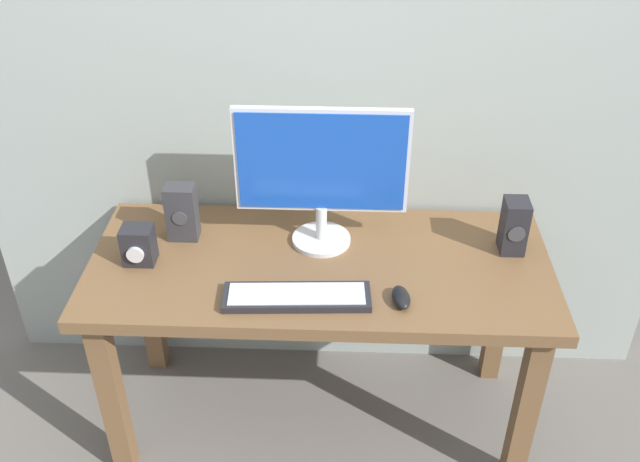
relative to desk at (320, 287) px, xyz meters
name	(u,v)px	position (x,y,z in m)	size (l,w,h in m)	color
ground_plane	(320,415)	(0.00, 0.00, -0.62)	(6.00, 6.00, 0.00)	slate
desk	(320,287)	(0.00, 0.00, 0.00)	(1.49, 0.65, 0.72)	brown
monitor	(322,170)	(0.00, 0.12, 0.37)	(0.55, 0.20, 0.48)	silver
keyboard_primary	(297,297)	(-0.06, -0.19, 0.12)	(0.45, 0.15, 0.03)	#232328
mouse	(401,297)	(0.25, -0.19, 0.12)	(0.05, 0.11, 0.04)	black
speaker_right	(514,226)	(0.62, 0.09, 0.20)	(0.08, 0.10, 0.19)	#232328
speaker_left	(182,212)	(-0.46, 0.12, 0.20)	(0.10, 0.08, 0.20)	#333338
audio_controller	(138,245)	(-0.58, -0.02, 0.17)	(0.10, 0.09, 0.13)	#232328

